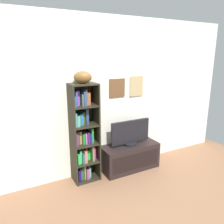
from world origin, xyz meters
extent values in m
cube|color=#8D6246|center=(0.00, 0.00, -0.02)|extent=(5.20, 5.20, 0.04)
cube|color=white|center=(0.00, 1.13, 1.21)|extent=(4.80, 0.06, 2.42)
cube|color=brown|center=(0.19, 1.09, 1.35)|extent=(0.27, 0.02, 0.29)
cube|color=#CEAA97|center=(0.19, 1.09, 1.35)|extent=(0.22, 0.01, 0.24)
cube|color=tan|center=(0.55, 1.09, 1.35)|extent=(0.25, 0.02, 0.33)
cube|color=gray|center=(0.55, 1.09, 1.35)|extent=(0.20, 0.01, 0.28)
cube|color=black|center=(-0.61, 0.95, 0.74)|extent=(0.02, 0.30, 1.47)
cube|color=black|center=(-0.24, 0.95, 0.74)|extent=(0.02, 0.30, 1.47)
cube|color=black|center=(-0.43, 1.10, 0.74)|extent=(0.39, 0.01, 1.47)
cube|color=black|center=(-0.43, 0.95, 0.01)|extent=(0.35, 0.29, 0.02)
cube|color=black|center=(-0.43, 0.95, 0.30)|extent=(0.35, 0.29, 0.02)
cube|color=black|center=(-0.43, 0.95, 0.58)|extent=(0.35, 0.29, 0.02)
cube|color=black|center=(-0.43, 0.95, 0.87)|extent=(0.35, 0.29, 0.02)
cube|color=black|center=(-0.43, 0.95, 1.16)|extent=(0.35, 0.29, 0.02)
cube|color=black|center=(-0.43, 0.95, 1.46)|extent=(0.35, 0.29, 0.02)
cube|color=navy|center=(-0.58, 1.01, 0.13)|extent=(0.02, 0.16, 0.22)
cube|color=navy|center=(-0.55, 0.97, 0.11)|extent=(0.04, 0.23, 0.17)
cube|color=#4D5630|center=(-0.52, 1.00, 0.11)|extent=(0.02, 0.18, 0.17)
cube|color=#266738|center=(-0.49, 1.00, 0.12)|extent=(0.03, 0.18, 0.19)
cube|color=olive|center=(-0.46, 0.99, 0.13)|extent=(0.03, 0.20, 0.22)
cube|color=#954379|center=(-0.42, 0.98, 0.10)|extent=(0.04, 0.22, 0.16)
cube|color=#66B4AD|center=(-0.37, 1.00, 0.11)|extent=(0.03, 0.19, 0.17)
cube|color=#885B55|center=(-0.58, 1.00, 0.41)|extent=(0.02, 0.18, 0.20)
cube|color=#29CB55|center=(-0.55, 0.98, 0.38)|extent=(0.03, 0.23, 0.15)
cube|color=#3BB372|center=(-0.52, 0.98, 0.41)|extent=(0.03, 0.21, 0.20)
cube|color=#3C606F|center=(-0.49, 0.97, 0.38)|extent=(0.02, 0.24, 0.15)
cube|color=#B36C57|center=(-0.45, 0.97, 0.40)|extent=(0.04, 0.24, 0.19)
cube|color=#4C3E17|center=(-0.41, 1.01, 0.41)|extent=(0.02, 0.16, 0.21)
cube|color=green|center=(-0.37, 1.01, 0.38)|extent=(0.04, 0.15, 0.15)
cube|color=olive|center=(-0.33, 0.97, 0.42)|extent=(0.03, 0.23, 0.24)
cube|color=#C01E8D|center=(-0.30, 0.98, 0.41)|extent=(0.03, 0.21, 0.20)
cube|color=#5F2C6B|center=(-0.57, 0.97, 0.69)|extent=(0.04, 0.24, 0.19)
cube|color=brown|center=(-0.54, 1.00, 0.69)|extent=(0.03, 0.18, 0.19)
cube|color=#AA7E52|center=(-0.50, 1.01, 0.69)|extent=(0.04, 0.17, 0.19)
cube|color=green|center=(-0.46, 0.99, 0.67)|extent=(0.03, 0.20, 0.15)
cube|color=#A36AB0|center=(-0.43, 0.98, 0.67)|extent=(0.03, 0.21, 0.16)
cube|color=#5C2167|center=(-0.40, 0.97, 0.68)|extent=(0.02, 0.24, 0.17)
cube|color=navy|center=(-0.36, 0.97, 0.67)|extent=(0.03, 0.24, 0.15)
cube|color=green|center=(-0.33, 0.98, 0.71)|extent=(0.03, 0.22, 0.22)
cube|color=teal|center=(-0.57, 0.98, 0.98)|extent=(0.04, 0.23, 0.20)
cube|color=#54AE81|center=(-0.54, 0.97, 0.96)|extent=(0.04, 0.23, 0.15)
cube|color=#3E9753|center=(-0.51, 0.99, 0.96)|extent=(0.02, 0.19, 0.16)
cube|color=blue|center=(-0.47, 1.00, 0.96)|extent=(0.04, 0.18, 0.17)
cube|color=#3F511A|center=(-0.43, 1.01, 0.97)|extent=(0.03, 0.16, 0.18)
cube|color=navy|center=(-0.39, 1.00, 0.99)|extent=(0.04, 0.18, 0.23)
cube|color=#2C5369|center=(-0.58, 0.97, 1.24)|extent=(0.03, 0.24, 0.15)
cube|color=#2B5298|center=(-0.55, 0.98, 1.27)|extent=(0.03, 0.22, 0.20)
cube|color=#BB47C5|center=(-0.50, 1.01, 1.27)|extent=(0.04, 0.15, 0.21)
cube|color=#43764D|center=(-0.47, 0.97, 1.25)|extent=(0.02, 0.23, 0.17)
cube|color=navy|center=(-0.43, 0.97, 1.27)|extent=(0.04, 0.24, 0.20)
cube|color=olive|center=(-0.40, 0.99, 1.28)|extent=(0.02, 0.20, 0.22)
cube|color=#B25B32|center=(-0.36, 0.99, 1.26)|extent=(0.04, 0.19, 0.18)
ellipsoid|color=brown|center=(-0.43, 0.95, 1.56)|extent=(0.30, 0.26, 0.17)
cube|color=black|center=(0.34, 0.91, 0.21)|extent=(0.95, 0.38, 0.43)
cube|color=black|center=(0.34, 0.72, 0.21)|extent=(0.86, 0.01, 0.27)
cylinder|color=black|center=(0.34, 0.91, 0.45)|extent=(0.22, 0.22, 0.04)
cube|color=black|center=(0.34, 0.91, 0.65)|extent=(0.68, 0.04, 0.37)
cube|color=slate|center=(0.34, 0.89, 0.65)|extent=(0.64, 0.01, 0.33)
camera|label=1|loc=(-1.48, -1.91, 1.87)|focal=35.23mm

